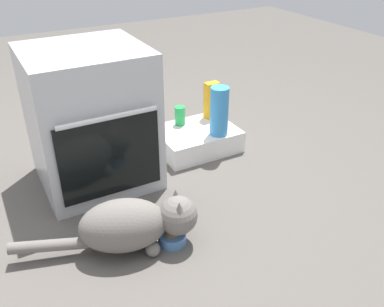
{
  "coord_description": "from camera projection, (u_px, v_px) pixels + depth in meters",
  "views": [
    {
      "loc": [
        -0.52,
        -1.63,
        1.31
      ],
      "look_at": [
        0.37,
        0.0,
        0.25
      ],
      "focal_mm": 39.44,
      "sensor_mm": 36.0,
      "label": 1
    }
  ],
  "objects": [
    {
      "name": "oven",
      "position": [
        91.0,
        119.0,
        2.21
      ],
      "size": [
        0.6,
        0.61,
        0.75
      ],
      "color": "#B7BABF",
      "rests_on": "ground"
    },
    {
      "name": "soda_can",
      "position": [
        180.0,
        116.0,
        2.67
      ],
      "size": [
        0.07,
        0.07,
        0.12
      ],
      "primitive_type": "cylinder",
      "color": "green",
      "rests_on": "pantry_cabinet"
    },
    {
      "name": "cat",
      "position": [
        133.0,
        224.0,
        1.84
      ],
      "size": [
        0.79,
        0.34,
        0.26
      ],
      "rotation": [
        0.0,
        0.0,
        -0.31
      ],
      "color": "slate",
      "rests_on": "ground"
    },
    {
      "name": "ground",
      "position": [
        127.0,
        215.0,
        2.11
      ],
      "size": [
        8.0,
        8.0,
        0.0
      ],
      "primitive_type": "plane",
      "color": "#56514C"
    },
    {
      "name": "juice_carton",
      "position": [
        212.0,
        100.0,
        2.73
      ],
      "size": [
        0.09,
        0.06,
        0.24
      ],
      "primitive_type": "cube",
      "color": "orange",
      "rests_on": "pantry_cabinet"
    },
    {
      "name": "food_bowl",
      "position": [
        172.0,
        237.0,
        1.92
      ],
      "size": [
        0.13,
        0.13,
        0.08
      ],
      "color": "#4C7AB7",
      "rests_on": "ground"
    },
    {
      "name": "water_bottle",
      "position": [
        219.0,
        111.0,
        2.51
      ],
      "size": [
        0.11,
        0.11,
        0.3
      ],
      "primitive_type": "cylinder",
      "color": "#388CD1",
      "rests_on": "pantry_cabinet"
    },
    {
      "name": "pantry_cabinet",
      "position": [
        196.0,
        139.0,
        2.67
      ],
      "size": [
        0.49,
        0.38,
        0.14
      ],
      "primitive_type": "cube",
      "color": "white",
      "rests_on": "ground"
    }
  ]
}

